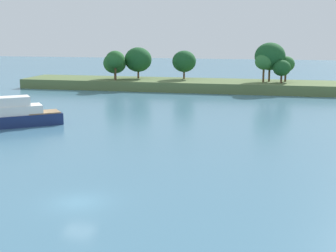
% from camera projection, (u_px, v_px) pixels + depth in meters
% --- Properties ---
extents(ground_plane, '(400.00, 400.00, 0.00)m').
position_uv_depth(ground_plane, '(78.00, 202.00, 37.68)').
color(ground_plane, teal).
extents(treeline_island, '(90.23, 12.74, 10.90)m').
position_uv_depth(treeline_island, '(208.00, 78.00, 108.68)').
color(treeline_island, '#566B3D').
rests_on(treeline_island, ground).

